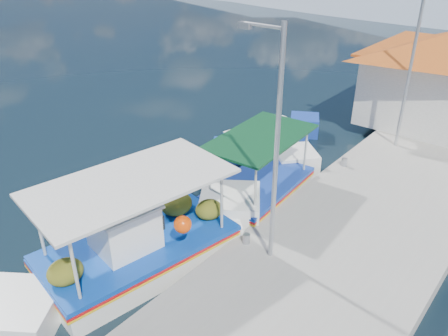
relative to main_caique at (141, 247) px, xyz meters
The scene contains 8 objects.
ground 1.85m from the main_caique, behind, with size 160.00×160.00×0.00m, color black.
quay 7.32m from the main_caique, 55.46° to the left, with size 5.00×44.00×0.50m, color #98968E.
bollards 5.65m from the main_caique, 68.81° to the left, with size 0.20×17.20×0.30m.
main_caique is the anchor object (origin of this frame).
caique_green_canopy 4.81m from the main_caique, 82.86° to the left, with size 2.44×7.16×2.68m.
caique_blue_hull 8.90m from the main_caique, 101.67° to the left, with size 2.82×5.80×1.07m.
lamp_post_near 4.74m from the main_caique, 36.30° to the left, with size 1.21×0.14×6.00m.
lamp_post_far 11.82m from the main_caique, 75.98° to the left, with size 1.21×0.14×6.00m.
Camera 1 is at (9.65, -6.14, 8.10)m, focal length 36.07 mm.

